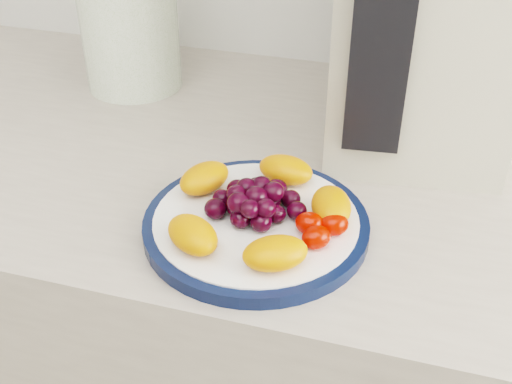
% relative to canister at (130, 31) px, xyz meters
% --- Properties ---
extents(counter, '(3.50, 0.60, 0.90)m').
position_rel_canister_xyz_m(counter, '(0.18, -0.13, -0.54)').
color(counter, '#AA9E8F').
rests_on(counter, floor).
extents(cabinet_face, '(3.48, 0.58, 0.84)m').
position_rel_canister_xyz_m(cabinet_face, '(0.18, -0.13, -0.57)').
color(cabinet_face, olive).
rests_on(cabinet_face, floor).
extents(plate_rim, '(0.24, 0.24, 0.01)m').
position_rel_canister_xyz_m(plate_rim, '(0.28, -0.30, -0.08)').
color(plate_rim, '#0A1636').
rests_on(plate_rim, counter).
extents(plate_face, '(0.22, 0.22, 0.02)m').
position_rel_canister_xyz_m(plate_face, '(0.28, -0.30, -0.08)').
color(plate_face, white).
rests_on(plate_face, counter).
extents(canister, '(0.17, 0.17, 0.17)m').
position_rel_canister_xyz_m(canister, '(0.00, 0.00, 0.00)').
color(canister, '#3D6C12').
rests_on(canister, counter).
extents(appliance_panel, '(0.06, 0.03, 0.27)m').
position_rel_canister_xyz_m(appliance_panel, '(0.38, -0.18, 0.10)').
color(appliance_panel, black).
rests_on(appliance_panel, appliance_body).
extents(fruit_plate, '(0.21, 0.20, 0.04)m').
position_rel_canister_xyz_m(fruit_plate, '(0.29, -0.30, -0.05)').
color(fruit_plate, '#DF600C').
rests_on(fruit_plate, plate_face).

